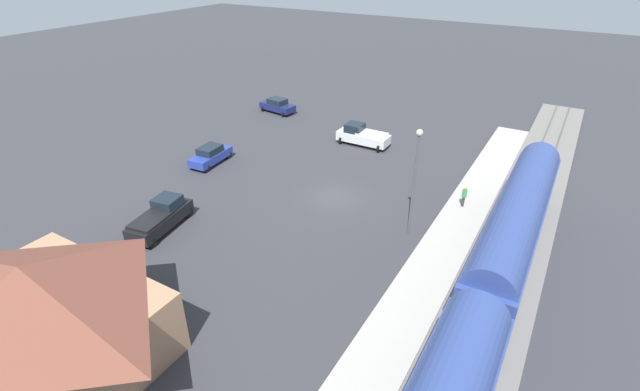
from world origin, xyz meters
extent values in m
plane|color=#38383D|center=(0.00, 0.00, 0.00)|extent=(200.00, 200.00, 0.00)
cube|color=slate|center=(-14.00, 0.00, 0.09)|extent=(4.80, 70.00, 0.18)
cube|color=#59544C|center=(-14.72, 0.00, 0.24)|extent=(0.10, 70.00, 0.12)
cube|color=#59544C|center=(-13.28, 0.00, 0.24)|extent=(0.10, 70.00, 0.12)
cube|color=#B7B2A8|center=(-10.00, 0.00, 0.15)|extent=(3.20, 46.00, 0.30)
cube|color=#33478C|center=(-14.00, 1.82, 2.15)|extent=(2.90, 18.56, 3.70)
cube|color=gold|center=(-12.54, 1.82, 1.85)|extent=(0.04, 17.07, 0.36)
cylinder|color=#33478C|center=(-14.00, 1.82, 3.90)|extent=(2.75, 17.82, 2.76)
cube|color=tan|center=(4.00, 22.00, 1.82)|extent=(10.37, 8.38, 3.64)
pyramid|color=brown|center=(4.00, 22.00, 4.82)|extent=(11.17, 9.18, 2.36)
cube|color=#4C3323|center=(4.00, 17.78, 1.05)|extent=(1.10, 0.08, 2.10)
cylinder|color=#333338|center=(-9.62, -3.26, 0.72)|extent=(0.22, 0.22, 0.85)
cylinder|color=green|center=(-9.62, -3.26, 1.46)|extent=(0.36, 0.36, 0.62)
sphere|color=tan|center=(-9.62, -3.26, 1.89)|extent=(0.24, 0.24, 0.24)
cube|color=white|center=(2.78, -11.06, 0.84)|extent=(5.41, 1.98, 0.92)
cube|color=#19232D|center=(3.81, -11.06, 1.72)|extent=(1.73, 1.73, 0.84)
cylinder|color=black|center=(4.93, -10.20, 0.38)|extent=(0.22, 0.76, 0.76)
cylinder|color=black|center=(4.94, -11.92, 0.38)|extent=(0.22, 0.76, 0.76)
cylinder|color=black|center=(0.63, -10.21, 0.38)|extent=(0.22, 0.76, 0.76)
cylinder|color=black|center=(0.64, -11.93, 0.38)|extent=(0.22, 0.76, 0.76)
cube|color=white|center=(1.84, -11.07, 1.40)|extent=(2.98, 1.87, 0.20)
cube|color=navy|center=(16.43, -15.09, 0.72)|extent=(4.71, 2.42, 0.76)
cube|color=#19232D|center=(16.43, -15.09, 1.42)|extent=(2.36, 1.89, 0.64)
cylinder|color=black|center=(18.22, -14.52, 0.34)|extent=(0.22, 0.68, 0.68)
cylinder|color=black|center=(18.01, -16.11, 0.34)|extent=(0.22, 0.68, 0.68)
cylinder|color=black|center=(14.86, -14.07, 0.34)|extent=(0.22, 0.68, 0.68)
cylinder|color=black|center=(14.64, -15.65, 0.34)|extent=(0.22, 0.68, 0.68)
cube|color=black|center=(8.61, 10.75, 0.84)|extent=(2.85, 5.65, 0.92)
cube|color=#19232D|center=(8.78, 9.74, 1.72)|extent=(1.99, 2.00, 0.84)
cylinder|color=black|center=(9.82, 8.78, 0.38)|extent=(0.22, 0.76, 0.76)
cylinder|color=black|center=(8.13, 8.49, 0.38)|extent=(0.22, 0.76, 0.76)
cylinder|color=black|center=(9.09, 13.02, 0.38)|extent=(0.22, 0.76, 0.76)
cylinder|color=black|center=(7.40, 12.73, 0.38)|extent=(0.22, 0.76, 0.76)
cube|color=black|center=(8.45, 11.69, 1.40)|extent=(2.34, 3.24, 0.20)
cube|color=#283D9E|center=(13.29, 0.35, 0.72)|extent=(2.17, 4.62, 0.76)
cube|color=#19232D|center=(13.29, 0.35, 1.42)|extent=(1.77, 2.27, 0.64)
cylinder|color=black|center=(14.21, -1.29, 0.34)|extent=(0.22, 0.68, 0.68)
cylinder|color=black|center=(12.62, -1.41, 0.34)|extent=(0.22, 0.68, 0.68)
cylinder|color=black|center=(13.96, 2.10, 0.34)|extent=(0.22, 0.68, 0.68)
cylinder|color=black|center=(12.36, 1.98, 0.34)|extent=(0.22, 0.68, 0.68)
cylinder|color=#515156|center=(-7.20, 2.15, 3.81)|extent=(0.16, 0.16, 7.63)
sphere|color=#EAE5C6|center=(-7.20, 2.15, 7.81)|extent=(0.44, 0.44, 0.44)
camera|label=1|loc=(-15.48, 28.81, 18.42)|focal=25.37mm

